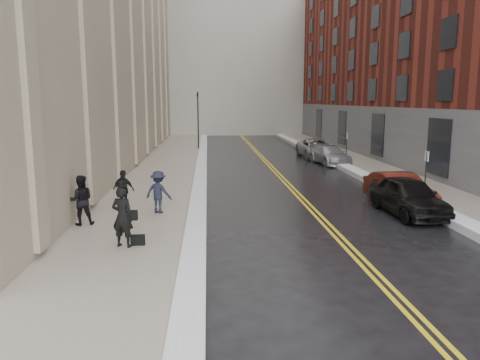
{
  "coord_description": "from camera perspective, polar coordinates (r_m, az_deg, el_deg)",
  "views": [
    {
      "loc": [
        -1.77,
        -11.92,
        4.44
      ],
      "look_at": [
        -0.62,
        4.69,
        1.6
      ],
      "focal_mm": 35.0,
      "sensor_mm": 36.0,
      "label": 1
    }
  ],
  "objects": [
    {
      "name": "car_black",
      "position": [
        19.43,
        19.82,
        -1.85
      ],
      "size": [
        1.99,
        4.48,
        1.5
      ],
      "primitive_type": "imported",
      "rotation": [
        0.0,
        0.0,
        0.05
      ],
      "color": "black",
      "rests_on": "ground"
    },
    {
      "name": "car_maroon",
      "position": [
        20.86,
        18.84,
        -1.17
      ],
      "size": [
        1.81,
        4.36,
        1.4
      ],
      "primitive_type": "imported",
      "rotation": [
        0.0,
        0.0,
        0.08
      ],
      "color": "#46130C",
      "rests_on": "ground"
    },
    {
      "name": "parking_sign_near",
      "position": [
        22.36,
        21.71,
        1.06
      ],
      "size": [
        0.06,
        0.35,
        2.23
      ],
      "color": "black",
      "rests_on": "ground"
    },
    {
      "name": "parking_sign_far",
      "position": [
        33.5,
        12.87,
        4.16
      ],
      "size": [
        0.06,
        0.35,
        2.23
      ],
      "color": "black",
      "rests_on": "ground"
    },
    {
      "name": "sidewalk_left",
      "position": [
        28.39,
        -9.44,
        0.7
      ],
      "size": [
        4.0,
        64.0,
        0.15
      ],
      "primitive_type": "cube",
      "color": "gray",
      "rests_on": "ground"
    },
    {
      "name": "ground",
      "position": [
        12.84,
        4.26,
        -10.58
      ],
      "size": [
        160.0,
        160.0,
        0.0
      ],
      "primitive_type": "plane",
      "color": "black",
      "rests_on": "ground"
    },
    {
      "name": "pedestrian_c",
      "position": [
        19.19,
        -13.99,
        -1.14
      ],
      "size": [
        1.0,
        0.68,
        1.57
      ],
      "primitive_type": "imported",
      "rotation": [
        0.0,
        0.0,
        2.78
      ],
      "color": "black",
      "rests_on": "sidewalk_left"
    },
    {
      "name": "traffic_signal",
      "position": [
        41.95,
        -5.14,
        7.79
      ],
      "size": [
        0.18,
        0.15,
        5.2
      ],
      "color": "black",
      "rests_on": "ground"
    },
    {
      "name": "lane_stripe_a",
      "position": [
        28.57,
        4.43,
        0.72
      ],
      "size": [
        0.12,
        64.0,
        0.01
      ],
      "primitive_type": "cube",
      "color": "gold",
      "rests_on": "ground"
    },
    {
      "name": "car_silver_near",
      "position": [
        33.56,
        10.87,
        3.04
      ],
      "size": [
        2.44,
        4.74,
        1.32
      ],
      "primitive_type": "imported",
      "rotation": [
        0.0,
        0.0,
        0.14
      ],
      "color": "#93949A",
      "rests_on": "ground"
    },
    {
      "name": "snow_ridge_left",
      "position": [
        28.26,
        -4.79,
        0.87
      ],
      "size": [
        0.7,
        60.8,
        0.26
      ],
      "primitive_type": "cube",
      "color": "white",
      "rests_on": "ground"
    },
    {
      "name": "building_right",
      "position": [
        40.14,
        25.73,
        15.28
      ],
      "size": [
        14.0,
        50.0,
        18.0
      ],
      "primitive_type": "cube",
      "color": "maroon",
      "rests_on": "ground"
    },
    {
      "name": "sidewalk_right",
      "position": [
        30.24,
        16.95,
        0.96
      ],
      "size": [
        3.0,
        64.0,
        0.15
      ],
      "primitive_type": "cube",
      "color": "gray",
      "rests_on": "ground"
    },
    {
      "name": "car_silver_far",
      "position": [
        37.29,
        9.36,
        3.85
      ],
      "size": [
        2.55,
        5.32,
        1.46
      ],
      "primitive_type": "imported",
      "rotation": [
        0.0,
        0.0,
        0.02
      ],
      "color": "#989CA0",
      "rests_on": "ground"
    },
    {
      "name": "pedestrian_main",
      "position": [
        14.23,
        -14.12,
        -4.35
      ],
      "size": [
        0.77,
        0.62,
        1.83
      ],
      "primitive_type": "imported",
      "rotation": [
        0.0,
        0.0,
        2.83
      ],
      "color": "black",
      "rests_on": "sidewalk_left"
    },
    {
      "name": "pedestrian_b",
      "position": [
        18.23,
        -9.92,
        -1.45
      ],
      "size": [
        1.21,
        0.96,
        1.64
      ],
      "primitive_type": "imported",
      "rotation": [
        0.0,
        0.0,
        2.75
      ],
      "color": "black",
      "rests_on": "sidewalk_left"
    },
    {
      "name": "lane_stripe_b",
      "position": [
        28.61,
        4.91,
        0.72
      ],
      "size": [
        0.12,
        64.0,
        0.01
      ],
      "primitive_type": "cube",
      "color": "gold",
      "rests_on": "ground"
    },
    {
      "name": "snow_ridge_right",
      "position": [
        29.62,
        13.61,
        1.08
      ],
      "size": [
        0.85,
        60.8,
        0.3
      ],
      "primitive_type": "cube",
      "color": "white",
      "rests_on": "ground"
    },
    {
      "name": "pedestrian_a",
      "position": [
        17.14,
        -18.83,
        -2.34
      ],
      "size": [
        0.99,
        0.85,
        1.75
      ],
      "primitive_type": "imported",
      "rotation": [
        0.0,
        0.0,
        3.39
      ],
      "color": "black",
      "rests_on": "sidewalk_left"
    }
  ]
}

